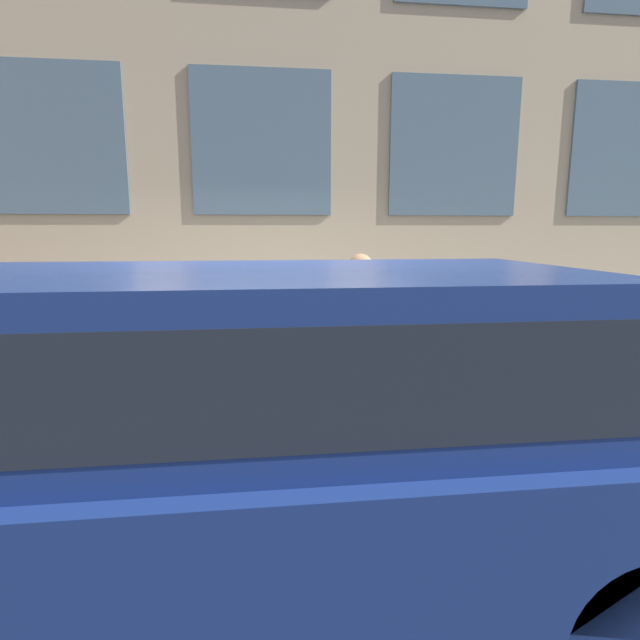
# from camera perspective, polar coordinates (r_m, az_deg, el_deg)

# --- Properties ---
(ground_plane) EXTENTS (80.00, 80.00, 0.00)m
(ground_plane) POSITION_cam_1_polar(r_m,az_deg,el_deg) (4.33, -5.49, -16.46)
(ground_plane) COLOR #2D2D30
(sidewalk) EXTENTS (2.52, 60.00, 0.16)m
(sidewalk) POSITION_cam_1_polar(r_m,az_deg,el_deg) (5.45, -5.89, -9.75)
(sidewalk) COLOR #9E9B93
(sidewalk) RESTS_ON ground_plane
(fire_hydrant) EXTENTS (0.28, 0.41, 0.78)m
(fire_hydrant) POSITION_cam_1_polar(r_m,az_deg,el_deg) (4.73, -4.83, -6.80)
(fire_hydrant) COLOR #2D7260
(fire_hydrant) RESTS_ON sidewalk
(person) EXTENTS (0.38, 0.25, 1.56)m
(person) POSITION_cam_1_polar(r_m,az_deg,el_deg) (4.96, 4.57, 0.41)
(person) COLOR #726651
(person) RESTS_ON sidewalk
(parked_truck_navy_near) EXTENTS (1.82, 5.12, 1.75)m
(parked_truck_navy_near) POSITION_cam_1_polar(r_m,az_deg,el_deg) (2.63, -7.43, -10.92)
(parked_truck_navy_near) COLOR black
(parked_truck_navy_near) RESTS_ON ground_plane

